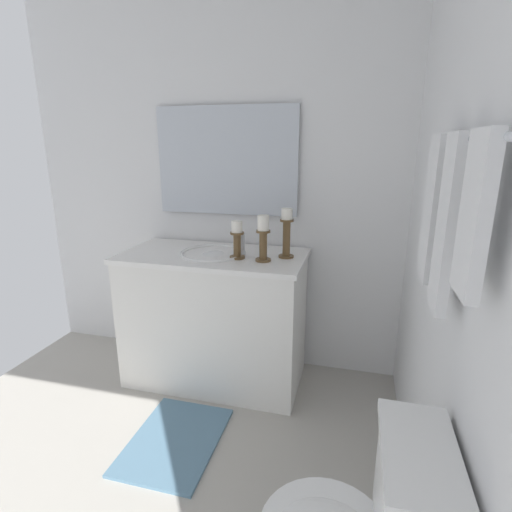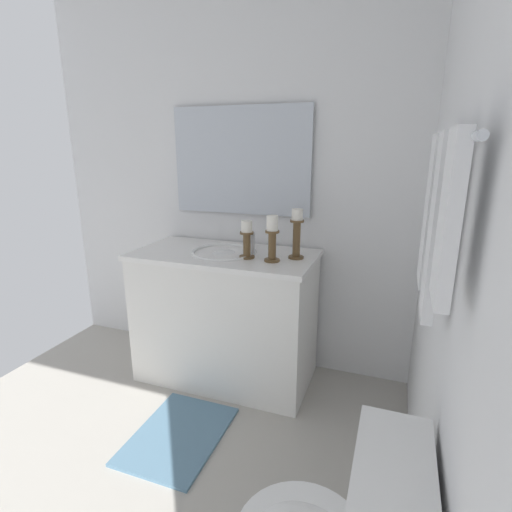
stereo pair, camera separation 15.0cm
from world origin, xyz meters
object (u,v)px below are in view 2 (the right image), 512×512
Objects in this scene: sink_basin at (224,259)px; towel_near_vanity at (431,212)px; candle_holder_short at (272,237)px; candle_holder_mid at (247,239)px; towel_near_corner at (449,219)px; towel_center at (436,229)px; candle_holder_tall at (297,233)px; vanity_cabinet at (226,316)px; mirror at (240,161)px; towel_bar at (455,139)px; bath_mat at (178,435)px.

sink_basin is 0.82× the size of towel_near_vanity.
candle_holder_short reaches higher than candle_holder_mid.
candle_holder_short is 1.43m from towel_near_corner.
towel_center is at bearing 44.69° from candle_holder_mid.
candle_holder_mid is at bearing -71.50° from candle_holder_tall.
towel_near_vanity reaches higher than vanity_cabinet.
mirror is 1.87m from towel_near_corner.
towel_bar is 1.59× the size of towel_near_vanity.
bath_mat is (0.91, -0.00, -1.38)m from mirror.
sink_basin reaches higher than vanity_cabinet.
sink_basin is 1.39× the size of candle_holder_tall.
towel_center is (0.98, 1.08, 0.45)m from sink_basin.
mirror is at bearing -138.80° from towel_bar.
candle_holder_short is (0.35, 0.33, -0.40)m from mirror.
towel_bar is 1.89m from bath_mat.
candle_holder_short is 1.03m from towel_near_vanity.
towel_bar is 0.23m from towel_center.
mirror is at bearing -144.49° from towel_near_corner.
bath_mat is (-0.35, -1.08, -1.26)m from towel_center.
towel_near_vanity is 0.97× the size of towel_center.
towel_near_vanity is (0.66, 0.91, 0.31)m from candle_holder_mid.
candle_holder_short is at bearing -46.65° from candle_holder_tall.
vanity_cabinet is 1.82m from towel_bar.
sink_basin is 0.48m from candle_holder_tall.
towel_near_corner reaches higher than vanity_cabinet.
candle_holder_tall reaches higher than candle_holder_short.
candle_holder_tall is at bearing -147.77° from towel_center.
candle_holder_short is at bearing 77.40° from sink_basin.
towel_center reaches higher than vanity_cabinet.
candle_holder_tall is at bearing 108.50° from candle_holder_mid.
towel_near_vanity is at bearing 180.00° from towel_center.
bath_mat is (-0.61, -1.08, -1.33)m from towel_near_corner.
candle_holder_mid is (-0.02, -0.16, -0.02)m from candle_holder_short.
candle_holder_mid reaches higher than sink_basin.
towel_near_vanity is at bearing -176.04° from towel_bar.
candle_holder_tall is 0.29m from candle_holder_mid.
towel_center reaches higher than candle_holder_mid.
candle_holder_short is at bearing -130.62° from towel_near_vanity.
vanity_cabinet is 2.23× the size of towel_center.
towel_center is 0.85× the size of bath_mat.
vanity_cabinet is at bearing -138.81° from towel_near_corner.
candle_holder_mid is (0.06, 0.17, 0.54)m from vanity_cabinet.
vanity_cabinet is 3.90× the size of candle_holder_tall.
bath_mat is (-0.09, -1.08, -1.26)m from towel_near_vanity.
mirror reaches higher than candle_holder_mid.
mirror is 0.57m from candle_holder_mid.
towel_center is at bearing 47.92° from vanity_cabinet.
towel_bar is (1.26, 1.10, 0.11)m from mirror.
vanity_cabinet is 1.00m from mirror.
towel_bar reaches higher than candle_holder_mid.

